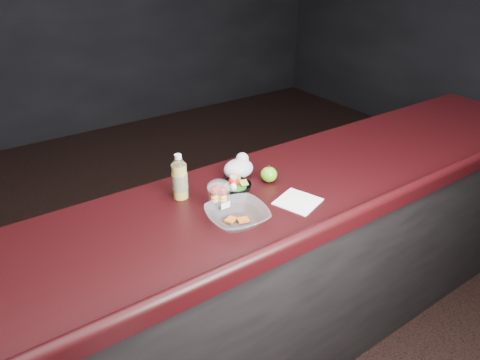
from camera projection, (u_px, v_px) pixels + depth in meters
The scene contains 8 objects.
counter at pixel (249, 288), 2.05m from camera, with size 4.06×0.71×1.02m.
lemonade_bottle at pixel (180, 180), 1.77m from camera, with size 0.07×0.07×0.20m.
fruit_cup at pixel (219, 195), 1.68m from camera, with size 0.09×0.09×0.13m.
green_apple at pixel (269, 174), 1.91m from camera, with size 0.08×0.08×0.08m.
plastic_bag at pixel (239, 167), 1.94m from camera, with size 0.14×0.12×0.10m.
snack_bowl at pixel (235, 187), 1.82m from camera, with size 0.18×0.18×0.08m.
takeout_bowl at pixel (237, 216), 1.63m from camera, with size 0.26×0.26×0.06m.
paper_napkin at pixel (298, 201), 1.77m from camera, with size 0.16×0.16×0.00m, color white.
Camera 1 is at (-0.91, -0.95, 1.95)m, focal length 32.00 mm.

